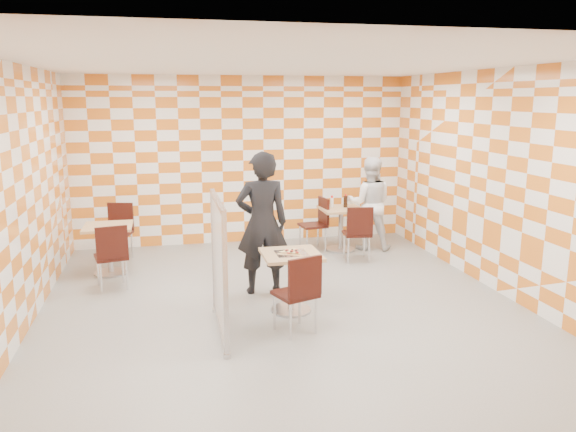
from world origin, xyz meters
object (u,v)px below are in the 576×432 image
(second_table, at_px, (341,222))
(man_white, at_px, (370,203))
(chair_second_front, at_px, (358,229))
(empty_table, at_px, (109,241))
(main_table, at_px, (291,272))
(chair_main_front, at_px, (300,288))
(partition, at_px, (219,266))
(chair_second_side, at_px, (318,220))
(chair_empty_near, at_px, (112,252))
(man_dark, at_px, (262,223))
(chair_empty_far, at_px, (119,227))
(soda_bottle, at_px, (346,201))
(sport_bottle, at_px, (332,202))

(second_table, bearing_deg, man_white, -1.15)
(chair_second_front, relative_size, man_white, 0.57)
(empty_table, xyz_separation_m, man_white, (4.32, 0.53, 0.30))
(main_table, relative_size, man_white, 0.46)
(empty_table, bearing_deg, chair_main_front, -50.94)
(empty_table, height_order, partition, partition)
(empty_table, distance_m, chair_second_front, 3.86)
(chair_second_side, xyz_separation_m, chair_empty_near, (-3.31, -1.39, 0.00))
(second_table, relative_size, chair_main_front, 0.81)
(man_dark, bearing_deg, empty_table, -31.09)
(chair_empty_far, distance_m, man_white, 4.24)
(chair_second_front, height_order, partition, partition)
(soda_bottle, bearing_deg, chair_empty_near, -160.21)
(partition, distance_m, man_dark, 1.45)
(chair_empty_far, bearing_deg, chair_second_front, -15.08)
(chair_main_front, bearing_deg, chair_second_front, 58.26)
(partition, bearing_deg, chair_second_side, 57.64)
(chair_second_side, distance_m, chair_empty_far, 3.33)
(chair_second_front, xyz_separation_m, chair_empty_near, (-3.75, -0.55, 0.00))
(main_table, distance_m, chair_main_front, 0.72)
(chair_second_side, bearing_deg, soda_bottle, -3.27)
(man_dark, bearing_deg, second_table, -132.35)
(soda_bottle, bearing_deg, empty_table, -171.41)
(sport_bottle, bearing_deg, chair_empty_near, -157.97)
(sport_bottle, bearing_deg, chair_second_side, -168.80)
(main_table, bearing_deg, soda_bottle, 59.50)
(soda_bottle, bearing_deg, man_dark, -133.60)
(chair_second_side, height_order, chair_empty_near, same)
(second_table, distance_m, partition, 3.93)
(second_table, relative_size, soda_bottle, 3.26)
(chair_empty_far, distance_m, soda_bottle, 3.83)
(chair_empty_far, bearing_deg, chair_empty_near, -89.58)
(chair_second_front, xyz_separation_m, man_dark, (-1.75, -1.07, 0.42))
(man_white, bearing_deg, chair_empty_near, 35.08)
(second_table, xyz_separation_m, chair_empty_near, (-3.71, -1.32, 0.04))
(main_table, bearing_deg, man_white, 52.66)
(chair_second_front, distance_m, sport_bottle, 0.96)
(chair_main_front, xyz_separation_m, man_white, (2.06, 3.32, 0.27))
(main_table, height_order, second_table, same)
(empty_table, distance_m, man_white, 4.36)
(man_white, bearing_deg, chair_second_front, 76.14)
(man_dark, xyz_separation_m, soda_bottle, (1.79, 1.88, -0.11))
(man_dark, distance_m, sport_bottle, 2.52)
(main_table, relative_size, chair_empty_near, 0.81)
(man_white, bearing_deg, sport_bottle, 5.75)
(partition, relative_size, soda_bottle, 6.74)
(man_white, bearing_deg, chair_main_front, 76.11)
(second_table, bearing_deg, partition, -127.83)
(chair_second_side, bearing_deg, partition, -122.36)
(main_table, relative_size, sport_bottle, 3.75)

